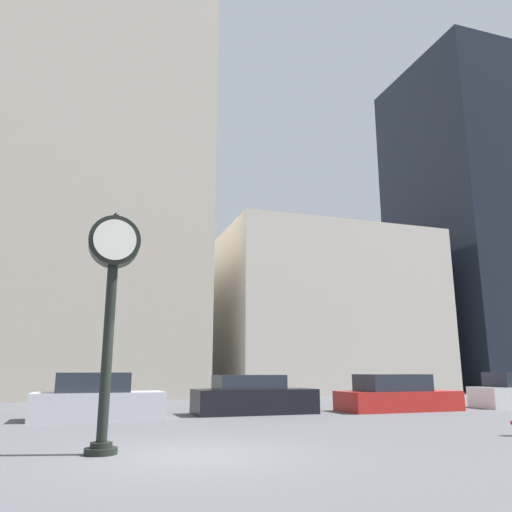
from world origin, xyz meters
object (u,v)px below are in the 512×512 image
at_px(street_clock, 112,280).
at_px(car_red, 397,395).
at_px(car_black, 253,397).
at_px(car_silver, 97,399).

xyz_separation_m(street_clock, car_red, (11.17, 7.12, -2.75)).
bearing_deg(car_black, car_silver, -176.62).
bearing_deg(street_clock, car_black, 54.32).
relative_size(street_clock, car_silver, 1.14).
height_order(car_silver, car_black, car_silver).
distance_m(car_black, car_red, 5.75).
bearing_deg(car_silver, car_red, -1.62).
height_order(car_silver, car_red, car_silver).
xyz_separation_m(street_clock, car_silver, (0.00, 7.20, -2.71)).
relative_size(car_silver, car_black, 0.94).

